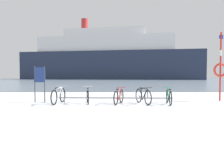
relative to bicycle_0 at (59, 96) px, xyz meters
name	(u,v)px	position (x,y,z in m)	size (l,w,h in m)	color
ground	(114,80)	(2.83, 51.05, -0.42)	(80.00, 132.00, 0.08)	silver
bike_rack	(115,98)	(2.72, -0.08, -0.10)	(5.43, 0.18, 0.31)	#4C5156
bicycle_0	(59,96)	(0.00, 0.00, 0.00)	(0.46, 1.79, 0.83)	black
bicycle_1	(88,96)	(1.40, 0.02, 0.00)	(0.46, 1.63, 0.82)	black
bicycle_2	(119,96)	(2.90, -0.11, -0.02)	(0.61, 1.58, 0.78)	black
bicycle_3	(143,96)	(4.05, -0.09, -0.01)	(0.63, 1.65, 0.81)	black
bicycle_4	(169,97)	(5.25, -0.19, -0.02)	(0.46, 1.72, 0.78)	black
info_sign	(40,78)	(-1.07, 0.50, 0.84)	(0.55, 0.06, 1.81)	#33383D
rescue_post	(220,68)	(8.31, 1.13, 1.35)	(0.74, 0.11, 3.63)	red
ferry_ship	(109,59)	(1.13, 59.63, 6.30)	(57.94, 20.87, 19.89)	#232D47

